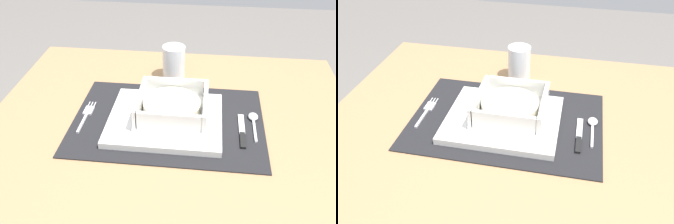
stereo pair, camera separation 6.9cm
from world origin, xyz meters
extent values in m
cube|color=#A37A51|center=(0.00, 0.00, 0.70)|extent=(0.92, 0.77, 0.03)
cube|color=olive|center=(-0.41, 0.33, 0.34)|extent=(0.05, 0.05, 0.69)
cube|color=olive|center=(0.41, 0.33, 0.34)|extent=(0.05, 0.05, 0.69)
cube|color=black|center=(-0.01, 0.00, 0.72)|extent=(0.47, 0.33, 0.00)
cube|color=white|center=(-0.01, -0.01, 0.73)|extent=(0.27, 0.23, 0.02)
cube|color=white|center=(0.00, 0.01, 0.74)|extent=(0.17, 0.17, 0.01)
cube|color=white|center=(-0.08, 0.01, 0.77)|extent=(0.01, 0.17, 0.04)
cube|color=white|center=(0.08, 0.01, 0.77)|extent=(0.01, 0.17, 0.04)
cube|color=white|center=(0.00, -0.07, 0.77)|extent=(0.15, 0.01, 0.04)
cube|color=white|center=(0.00, 0.09, 0.77)|extent=(0.15, 0.01, 0.04)
cylinder|color=beige|center=(0.00, 0.01, 0.76)|extent=(0.14, 0.14, 0.03)
cube|color=silver|center=(-0.21, -0.04, 0.73)|extent=(0.01, 0.07, 0.00)
cube|color=silver|center=(-0.21, 0.02, 0.73)|extent=(0.02, 0.04, 0.00)
cylinder|color=silver|center=(-0.22, 0.04, 0.73)|extent=(0.00, 0.02, 0.00)
cylinder|color=silver|center=(-0.21, 0.04, 0.73)|extent=(0.00, 0.02, 0.00)
cylinder|color=silver|center=(-0.21, 0.04, 0.73)|extent=(0.00, 0.02, 0.00)
cube|color=silver|center=(0.20, -0.02, 0.73)|extent=(0.01, 0.08, 0.00)
ellipsoid|color=silver|center=(0.20, 0.03, 0.73)|extent=(0.02, 0.03, 0.01)
cube|color=black|center=(0.17, -0.06, 0.73)|extent=(0.01, 0.05, 0.01)
cube|color=silver|center=(0.17, 0.00, 0.73)|extent=(0.01, 0.08, 0.00)
cylinder|color=white|center=(-0.02, 0.22, 0.77)|extent=(0.07, 0.07, 0.10)
cylinder|color=maroon|center=(-0.02, 0.22, 0.75)|extent=(0.05, 0.05, 0.05)
camera|label=1|loc=(0.07, -0.73, 1.26)|focal=39.40mm
camera|label=2|loc=(0.14, -0.72, 1.26)|focal=39.40mm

